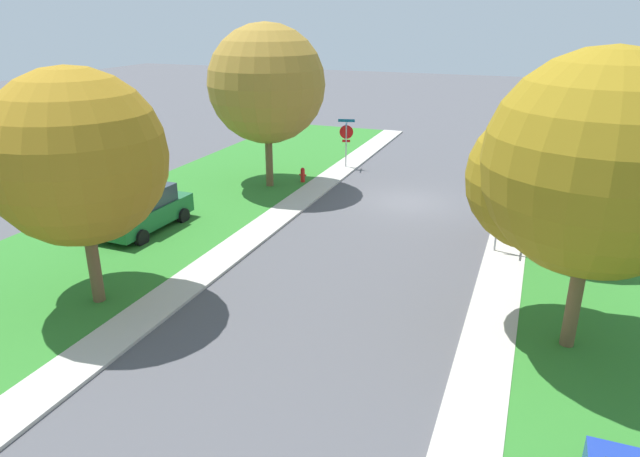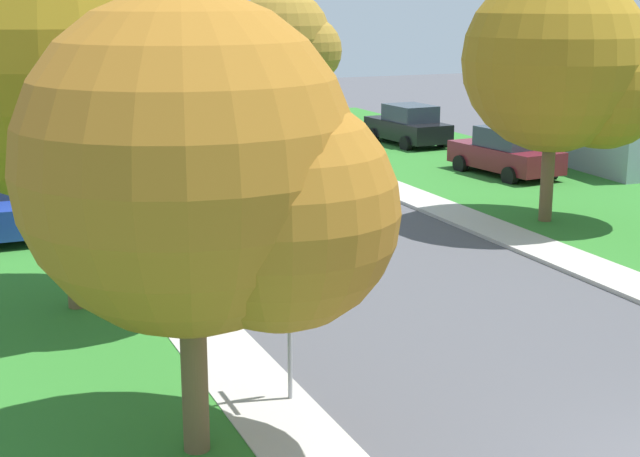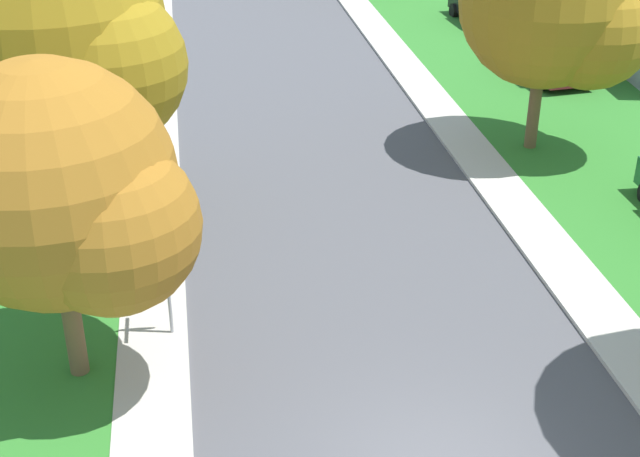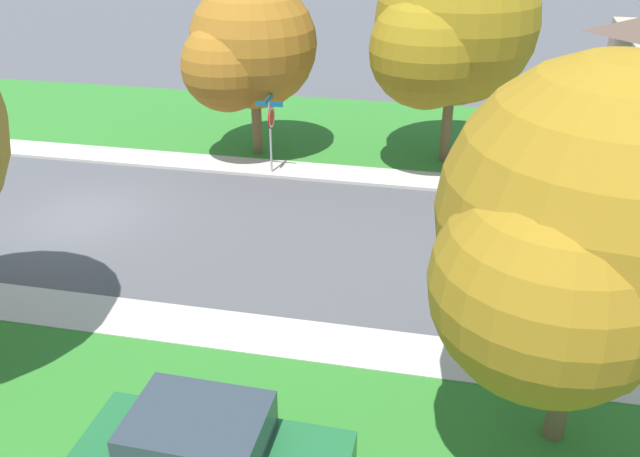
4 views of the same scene
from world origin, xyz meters
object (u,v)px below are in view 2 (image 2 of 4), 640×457
tree_corner_large (289,41)px  tree_across_left (80,73)px  stop_sign_far_corner (289,287)px  tree_across_right (567,66)px  car_maroon_behind_trees (506,152)px  car_black_across_road (408,125)px  tree_sidewalk_near (210,177)px

tree_corner_large → tree_across_left: (-13.72, -24.59, 0.63)m
stop_sign_far_corner → tree_across_right: (11.10, 8.03, 2.44)m
tree_across_right → car_maroon_behind_trees: bearing=67.7°
car_black_across_road → tree_sidewalk_near: 28.09m
stop_sign_far_corner → car_maroon_behind_trees: (13.75, 14.48, -1.01)m
tree_across_left → tree_sidewalk_near: 6.82m
tree_sidewalk_near → tree_across_left: bearing=94.4°
car_black_across_road → car_maroon_behind_trees: same height
car_black_across_road → tree_corner_large: size_ratio=0.67×
tree_corner_large → tree_across_right: bearing=-91.5°
car_black_across_road → tree_sidewalk_near: tree_sidewalk_near is taller
car_maroon_behind_trees → stop_sign_far_corner: bearing=-133.5°
tree_corner_large → tree_sidewalk_near: tree_corner_large is taller
car_maroon_behind_trees → tree_across_left: size_ratio=0.59×
tree_across_left → tree_across_right: bearing=10.7°
car_maroon_behind_trees → tree_sidewalk_near: 22.09m
car_maroon_behind_trees → tree_sidewalk_near: size_ratio=0.72×
tree_across_right → tree_corner_large: tree_across_right is taller
car_maroon_behind_trees → tree_sidewalk_near: tree_sidewalk_near is taller
car_black_across_road → tree_corner_large: tree_corner_large is taller
tree_corner_large → tree_across_left: size_ratio=0.87×
tree_corner_large → tree_sidewalk_near: size_ratio=1.06×
car_maroon_behind_trees → tree_across_left: (-15.78, -8.94, 3.86)m
car_black_across_road → tree_sidewalk_near: (-15.46, -23.25, 3.01)m
tree_across_left → tree_sidewalk_near: (0.51, -6.75, -0.85)m
car_black_across_road → car_maroon_behind_trees: (-0.20, -7.57, 0.00)m
stop_sign_far_corner → car_black_across_road: 26.11m
car_black_across_road → car_maroon_behind_trees: 7.57m
car_black_across_road → car_maroon_behind_trees: size_ratio=0.99×
tree_across_left → tree_sidewalk_near: bearing=-85.6°
car_black_across_road → tree_corner_large: 8.99m
tree_corner_large → tree_across_left: bearing=-119.2°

